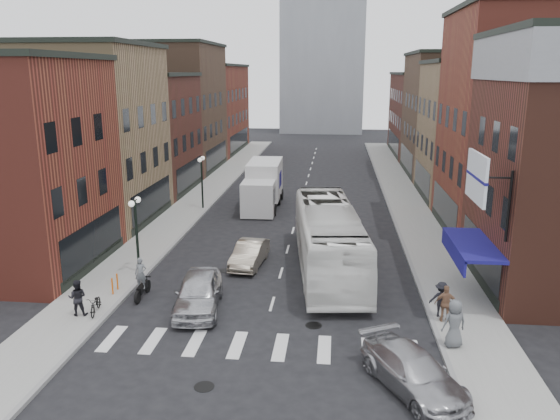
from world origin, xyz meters
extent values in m
plane|color=black|center=(0.00, 0.00, 0.00)|extent=(160.00, 160.00, 0.00)
cube|color=gray|center=(-8.50, 22.00, 0.07)|extent=(3.00, 74.00, 0.15)
cube|color=gray|center=(8.50, 22.00, 0.07)|extent=(3.00, 74.00, 0.15)
cube|color=gray|center=(-7.00, 22.00, 0.00)|extent=(0.20, 74.00, 0.16)
cube|color=gray|center=(7.00, 22.00, 0.00)|extent=(0.20, 74.00, 0.16)
cube|color=silver|center=(0.00, -3.00, 0.00)|extent=(12.00, 2.20, 0.01)
cube|color=black|center=(-10.02, 4.50, 1.60)|extent=(0.08, 7.20, 2.20)
cube|color=#8D724D|center=(-15.00, 14.00, 6.00)|extent=(10.00, 10.00, 12.00)
cube|color=black|center=(-10.02, 14.00, 1.60)|extent=(0.08, 8.00, 2.20)
cube|color=black|center=(-15.00, 14.00, 12.15)|extent=(10.30, 10.20, 0.30)
cube|color=#4F271C|center=(-15.00, 24.00, 5.00)|extent=(10.00, 10.00, 10.00)
cube|color=black|center=(-10.02, 24.00, 1.60)|extent=(0.08, 8.00, 2.20)
cube|color=black|center=(-15.00, 24.00, 10.15)|extent=(10.30, 10.20, 0.30)
cube|color=brown|center=(-15.00, 35.00, 6.50)|extent=(10.00, 12.00, 13.00)
cube|color=black|center=(-10.02, 35.00, 1.60)|extent=(0.08, 9.60, 2.20)
cube|color=black|center=(-15.00, 35.00, 13.15)|extent=(10.30, 12.20, 0.30)
cube|color=maroon|center=(-15.00, 49.00, 5.50)|extent=(10.00, 16.00, 11.00)
cube|color=black|center=(-10.02, 49.00, 1.60)|extent=(0.08, 12.80, 2.20)
cube|color=black|center=(-15.00, 49.00, 11.15)|extent=(10.30, 16.20, 0.30)
cube|color=black|center=(10.02, 4.50, 1.60)|extent=(0.08, 7.20, 2.20)
cube|color=maroon|center=(15.00, 14.00, 7.00)|extent=(10.00, 10.00, 14.00)
cube|color=black|center=(10.02, 14.00, 1.60)|extent=(0.08, 8.00, 2.20)
cube|color=black|center=(15.00, 14.00, 14.15)|extent=(10.30, 10.20, 0.30)
cube|color=#8D724D|center=(15.00, 24.00, 5.50)|extent=(10.00, 10.00, 11.00)
cube|color=black|center=(10.02, 24.00, 1.60)|extent=(0.08, 8.00, 2.20)
cube|color=black|center=(15.00, 24.00, 11.15)|extent=(10.30, 10.20, 0.30)
cube|color=brown|center=(15.00, 35.00, 6.00)|extent=(10.00, 12.00, 12.00)
cube|color=black|center=(10.02, 35.00, 1.60)|extent=(0.08, 9.60, 2.20)
cube|color=black|center=(15.00, 35.00, 12.15)|extent=(10.30, 12.20, 0.30)
cube|color=#4F271C|center=(15.00, 49.00, 5.00)|extent=(10.00, 16.00, 10.00)
cube|color=black|center=(10.02, 49.00, 1.60)|extent=(0.08, 12.80, 2.20)
cube|color=black|center=(15.00, 49.00, 10.15)|extent=(10.30, 16.20, 0.30)
cube|color=navy|center=(9.10, 2.50, 2.70)|extent=(1.80, 5.00, 0.15)
cube|color=navy|center=(8.25, 2.50, 2.35)|extent=(0.10, 5.00, 0.70)
cylinder|color=black|center=(9.90, 0.50, 5.00)|extent=(0.12, 0.12, 3.00)
cylinder|color=black|center=(9.20, 0.50, 6.20)|extent=(1.40, 0.08, 0.08)
cube|color=silver|center=(8.50, 0.50, 6.20)|extent=(0.12, 3.00, 2.00)
cylinder|color=black|center=(-7.40, 4.00, 2.00)|extent=(0.14, 0.14, 4.00)
cylinder|color=black|center=(-7.40, 4.00, 4.00)|extent=(0.06, 0.90, 0.06)
sphere|color=white|center=(-7.40, 3.55, 3.95)|extent=(0.32, 0.32, 0.32)
sphere|color=white|center=(-7.40, 4.45, 3.95)|extent=(0.32, 0.32, 0.32)
cylinder|color=black|center=(-7.40, 18.00, 2.00)|extent=(0.14, 0.14, 4.00)
cylinder|color=black|center=(-7.40, 18.00, 4.00)|extent=(0.06, 0.90, 0.06)
sphere|color=white|center=(-7.40, 17.55, 3.95)|extent=(0.32, 0.32, 0.32)
sphere|color=white|center=(-7.40, 18.45, 3.95)|extent=(0.32, 0.32, 0.32)
cylinder|color=#D8590C|center=(-7.60, 1.00, 0.55)|extent=(0.08, 0.08, 0.80)
cylinder|color=#D8590C|center=(-7.60, 1.60, 0.55)|extent=(0.08, 0.08, 0.80)
cube|color=silver|center=(-2.85, 16.54, 1.33)|extent=(2.43, 2.63, 2.47)
cube|color=black|center=(-2.85, 16.54, 1.58)|extent=(2.44, 1.44, 1.09)
cube|color=silver|center=(-2.85, 20.29, 2.07)|extent=(2.60, 5.19, 2.86)
cube|color=navy|center=(-2.85, 20.29, 2.07)|extent=(2.56, 2.04, 1.18)
cube|color=black|center=(-2.85, 20.10, 0.44)|extent=(2.34, 6.47, 0.35)
cylinder|color=black|center=(-3.98, 16.74, 0.44)|extent=(0.28, 0.89, 0.89)
cylinder|color=black|center=(-1.71, 16.74, 0.44)|extent=(0.28, 0.89, 0.89)
cylinder|color=black|center=(-3.98, 20.10, 0.44)|extent=(0.28, 0.89, 0.89)
cylinder|color=black|center=(-1.71, 20.10, 0.44)|extent=(0.28, 0.89, 0.89)
cylinder|color=black|center=(-3.98, 22.07, 0.44)|extent=(0.28, 0.89, 0.89)
cylinder|color=black|center=(-1.71, 22.07, 0.44)|extent=(0.28, 0.89, 0.89)
cylinder|color=black|center=(-6.18, 1.79, 0.30)|extent=(0.13, 0.60, 0.60)
cylinder|color=black|center=(-6.18, 0.43, 0.30)|extent=(0.13, 0.60, 0.60)
cube|color=black|center=(-6.18, 1.11, 0.50)|extent=(0.29, 1.10, 0.32)
cube|color=black|center=(-6.18, 1.61, 0.86)|extent=(0.50, 0.08, 0.05)
imported|color=slate|center=(-6.18, 1.02, 1.25)|extent=(0.56, 0.39, 1.50)
imported|color=silver|center=(2.46, 5.78, 1.76)|extent=(4.37, 12.91, 3.53)
imported|color=#B7B8BC|center=(-3.21, 0.09, 0.82)|extent=(2.54, 5.01, 1.64)
imported|color=#AC9F8B|center=(-1.84, 6.00, 0.67)|extent=(1.79, 4.17, 1.33)
imported|color=#A3A3A7|center=(5.51, -5.45, 0.68)|extent=(3.85, 5.00, 1.35)
imported|color=black|center=(-7.50, -1.05, 0.56)|extent=(0.82, 1.63, 0.82)
imported|color=black|center=(-8.16, -1.34, 0.95)|extent=(0.85, 0.59, 1.61)
imported|color=black|center=(7.40, 0.14, 0.93)|extent=(1.11, 0.77, 1.57)
imported|color=#875E44|center=(7.50, -0.34, 0.95)|extent=(0.96, 0.50, 1.60)
imported|color=#565A5E|center=(7.40, -2.51, 1.10)|extent=(1.06, 0.84, 1.89)
camera|label=1|loc=(2.77, -22.10, 10.40)|focal=35.00mm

